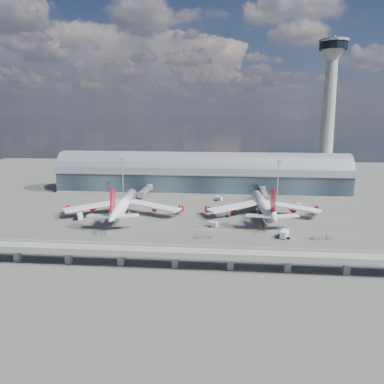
# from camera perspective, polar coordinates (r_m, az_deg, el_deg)

# --- Properties ---
(ground) EXTENTS (500.00, 500.00, 0.00)m
(ground) POSITION_cam_1_polar(r_m,az_deg,el_deg) (189.94, -0.27, -4.76)
(ground) COLOR #474744
(ground) RESTS_ON ground
(taxi_lines) EXTENTS (200.00, 80.12, 0.01)m
(taxi_lines) POSITION_cam_1_polar(r_m,az_deg,el_deg) (211.09, 0.33, -3.03)
(taxi_lines) COLOR gold
(taxi_lines) RESTS_ON ground
(terminal) EXTENTS (200.00, 30.00, 28.00)m
(terminal) POSITION_cam_1_polar(r_m,az_deg,el_deg) (263.14, 1.43, 2.53)
(terminal) COLOR #202C36
(terminal) RESTS_ON ground
(control_tower) EXTENTS (19.00, 19.00, 103.00)m
(control_tower) POSITION_cam_1_polar(r_m,az_deg,el_deg) (272.18, 20.04, 10.66)
(control_tower) COLOR gray
(control_tower) RESTS_ON ground
(guideway) EXTENTS (220.00, 8.50, 7.20)m
(guideway) POSITION_cam_1_polar(r_m,az_deg,el_deg) (136.58, -2.62, -9.31)
(guideway) COLOR gray
(guideway) RESTS_ON ground
(floodlight_mast_left) EXTENTS (3.00, 0.70, 25.70)m
(floodlight_mast_left) POSITION_cam_1_polar(r_m,az_deg,el_deg) (249.01, -10.52, 2.31)
(floodlight_mast_left) COLOR gray
(floodlight_mast_left) RESTS_ON ground
(floodlight_mast_right) EXTENTS (3.00, 0.70, 25.70)m
(floodlight_mast_right) POSITION_cam_1_polar(r_m,az_deg,el_deg) (241.56, 12.96, 1.91)
(floodlight_mast_right) COLOR gray
(floodlight_mast_right) RESTS_ON ground
(airliner_left) EXTENTS (65.91, 69.29, 21.10)m
(airliner_left) POSITION_cam_1_polar(r_m,az_deg,el_deg) (206.01, -10.43, -1.89)
(airliner_left) COLOR white
(airliner_left) RESTS_ON ground
(airliner_right) EXTENTS (63.46, 66.34, 21.04)m
(airliner_right) POSITION_cam_1_polar(r_m,az_deg,el_deg) (205.42, 10.80, -2.11)
(airliner_right) COLOR white
(airliner_right) RESTS_ON ground
(jet_bridge_left) EXTENTS (4.40, 28.00, 7.25)m
(jet_bridge_left) POSITION_cam_1_polar(r_m,az_deg,el_deg) (244.95, -7.04, 0.25)
(jet_bridge_left) COLOR gray
(jet_bridge_left) RESTS_ON ground
(jet_bridge_right) EXTENTS (4.40, 32.00, 7.25)m
(jet_bridge_right) POSITION_cam_1_polar(r_m,az_deg,el_deg) (238.45, 10.88, -0.20)
(jet_bridge_right) COLOR gray
(jet_bridge_right) RESTS_ON ground
(service_truck_0) EXTENTS (6.09, 8.07, 3.24)m
(service_truck_0) POSITION_cam_1_polar(r_m,az_deg,el_deg) (205.27, -16.74, -3.51)
(service_truck_0) COLOR silver
(service_truck_0) RESTS_ON ground
(service_truck_1) EXTENTS (4.85, 3.61, 2.56)m
(service_truck_1) POSITION_cam_1_polar(r_m,az_deg,el_deg) (183.82, 3.23, -4.94)
(service_truck_1) COLOR silver
(service_truck_1) RESTS_ON ground
(service_truck_2) EXTENTS (8.38, 5.89, 2.98)m
(service_truck_2) POSITION_cam_1_polar(r_m,az_deg,el_deg) (202.15, 4.74, -3.30)
(service_truck_2) COLOR silver
(service_truck_2) RESTS_ON ground
(service_truck_3) EXTENTS (4.89, 7.21, 3.26)m
(service_truck_3) POSITION_cam_1_polar(r_m,az_deg,el_deg) (173.25, 13.90, -6.24)
(service_truck_3) COLOR silver
(service_truck_3) RESTS_ON ground
(service_truck_4) EXTENTS (3.50, 4.76, 2.51)m
(service_truck_4) POSITION_cam_1_polar(r_m,az_deg,el_deg) (227.98, 15.96, -2.04)
(service_truck_4) COLOR silver
(service_truck_4) RESTS_ON ground
(service_truck_5) EXTENTS (5.42, 4.61, 2.52)m
(service_truck_5) POSITION_cam_1_polar(r_m,az_deg,el_deg) (237.54, 4.03, -1.02)
(service_truck_5) COLOR silver
(service_truck_5) RESTS_ON ground
(cargo_train_0) EXTENTS (6.69, 2.70, 1.47)m
(cargo_train_0) POSITION_cam_1_polar(r_m,az_deg,el_deg) (176.95, -13.57, -6.14)
(cargo_train_0) COLOR gray
(cargo_train_0) RESTS_ON ground
(cargo_train_1) EXTENTS (7.84, 2.50, 1.72)m
(cargo_train_1) POSITION_cam_1_polar(r_m,az_deg,el_deg) (167.81, 1.83, -6.75)
(cargo_train_1) COLOR gray
(cargo_train_1) RESTS_ON ground
(cargo_train_2) EXTENTS (8.64, 1.89, 1.93)m
(cargo_train_2) POSITION_cam_1_polar(r_m,az_deg,el_deg) (175.53, 19.29, -6.56)
(cargo_train_2) COLOR gray
(cargo_train_2) RESTS_ON ground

